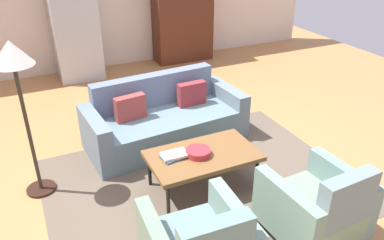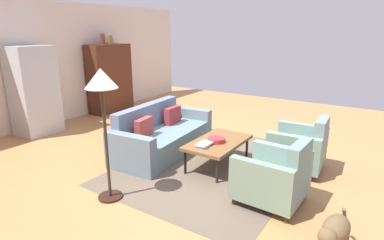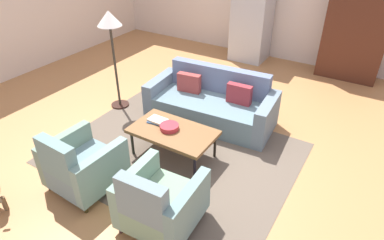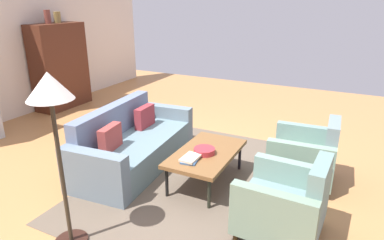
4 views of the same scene
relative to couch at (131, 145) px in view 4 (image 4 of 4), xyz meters
The scene contains 12 objects.
ground_plane 0.72m from the couch, 77.88° to the right, with size 11.12×11.12×0.00m, color #B77D49.
area_rug 1.17m from the couch, 89.66° to the right, with size 3.40×2.60×0.01m, color brown.
couch is the anchor object (origin of this frame).
coffee_table 1.19m from the couch, 89.68° to the right, with size 1.20×0.70×0.44m.
armchair_left 2.43m from the couch, 104.22° to the right, with size 0.83×0.83×0.88m.
armchair_right 2.43m from the couch, 75.46° to the right, with size 0.84×0.84×0.88m.
fruit_bowl 1.20m from the couch, 92.50° to the right, with size 0.27×0.27×0.07m, color #AD2B34.
book_stack 1.17m from the couch, 105.18° to the right, with size 0.30×0.23×0.05m.
cabinet 3.49m from the couch, 61.75° to the left, with size 1.20×0.51×1.80m.
vase_tall 3.74m from the couch, 63.96° to the left, with size 0.13×0.13×0.27m, color brown.
vase_round 3.84m from the couch, 60.26° to the left, with size 0.14×0.14×0.23m, color olive.
floor_lamp 2.09m from the couch, 164.06° to the right, with size 0.40×0.40×1.72m.
Camera 4 is at (-3.75, -2.15, 2.29)m, focal length 31.74 mm.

